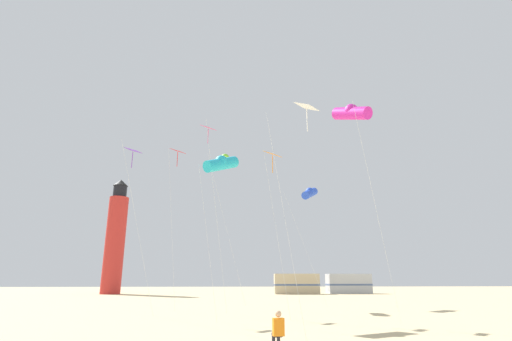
{
  "coord_description": "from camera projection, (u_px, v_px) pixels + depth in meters",
  "views": [
    {
      "loc": [
        -1.44,
        -8.14,
        2.11
      ],
      "look_at": [
        -0.32,
        8.44,
        6.83
      ],
      "focal_mm": 26.81,
      "sensor_mm": 36.0,
      "label": 1
    }
  ],
  "objects": [
    {
      "name": "kite_diamond_orange",
      "position": [
        273.0,
        160.0,
        23.26
      ],
      "size": [
        1.42,
        1.4,
        9.68
      ],
      "color": "silver",
      "rests_on": "ground"
    },
    {
      "name": "kite_tube_lime",
      "position": [
        225.0,
        159.0,
        34.32
      ],
      "size": [
        3.39,
        3.2,
        13.17
      ],
      "color": "silver",
      "rests_on": "ground"
    },
    {
      "name": "kite_diamond_rainbow",
      "position": [
        209.0,
        136.0,
        27.06
      ],
      "size": [
        2.2,
        2.2,
        12.72
      ],
      "color": "silver",
      "rests_on": "ground"
    },
    {
      "name": "rv_van_tan",
      "position": [
        296.0,
        284.0,
        55.05
      ],
      "size": [
        6.53,
        2.62,
        2.8
      ],
      "rotation": [
        0.0,
        0.0,
        -0.04
      ],
      "color": "#C6B28C",
      "rests_on": "ground"
    },
    {
      "name": "lighthouse_distant",
      "position": [
        115.0,
        238.0,
        56.35
      ],
      "size": [
        2.8,
        2.8,
        16.8
      ],
      "color": "red",
      "rests_on": "ground"
    },
    {
      "name": "kite_tube_cyan",
      "position": [
        221.0,
        164.0,
        22.55
      ],
      "size": [
        2.45,
        2.48,
        9.37
      ],
      "color": "silver",
      "rests_on": "ground"
    },
    {
      "name": "kite_diamond_white",
      "position": [
        305.0,
        115.0,
        17.15
      ],
      "size": [
        2.4,
        2.48,
        9.83
      ],
      "color": "silver",
      "rests_on": "ground"
    },
    {
      "name": "kite_diamond_violet",
      "position": [
        133.0,
        156.0,
        24.73
      ],
      "size": [
        2.69,
        2.69,
        10.39
      ],
      "color": "silver",
      "rests_on": "ground"
    },
    {
      "name": "kite_diamond_scarlet",
      "position": [
        177.0,
        158.0,
        28.3
      ],
      "size": [
        1.22,
        1.22,
        11.49
      ],
      "color": "silver",
      "rests_on": "ground"
    },
    {
      "name": "kite_flyer_standing",
      "position": [
        278.0,
        329.0,
        11.82
      ],
      "size": [
        0.37,
        0.53,
        1.16
      ],
      "rotation": [
        0.0,
        0.0,
        3.26
      ],
      "color": "orange",
      "rests_on": "ground"
    },
    {
      "name": "rv_van_silver",
      "position": [
        349.0,
        284.0,
        56.55
      ],
      "size": [
        6.52,
        2.58,
        2.8
      ],
      "rotation": [
        0.0,
        0.0,
        0.04
      ],
      "color": "#B7BABF",
      "rests_on": "ground"
    },
    {
      "name": "kite_tube_blue",
      "position": [
        310.0,
        193.0,
        34.01
      ],
      "size": [
        3.4,
        3.67,
        10.17
      ],
      "color": "silver",
      "rests_on": "ground"
    },
    {
      "name": "kite_tube_magenta",
      "position": [
        351.0,
        113.0,
        21.04
      ],
      "size": [
        2.42,
        2.76,
        11.63
      ],
      "color": "silver",
      "rests_on": "ground"
    }
  ]
}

